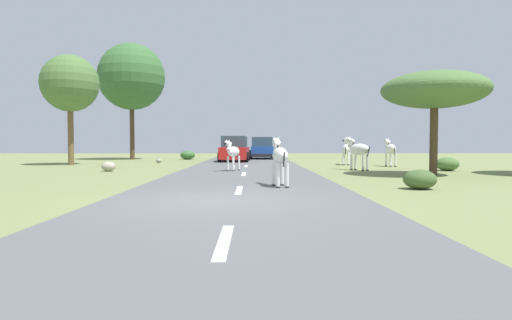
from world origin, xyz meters
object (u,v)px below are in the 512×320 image
(tree_4, at_px, (132,77))
(zebra_0, at_px, (233,152))
(car_0, at_px, (262,149))
(bush_0, at_px, (420,179))
(zebra_3, at_px, (280,156))
(rock_0, at_px, (159,161))
(car_1, at_px, (235,150))
(tree_2, at_px, (435,90))
(zebra_1, at_px, (346,149))
(bush_1, at_px, (447,164))
(tree_0, at_px, (70,84))
(rock_1, at_px, (108,166))
(bush_2, at_px, (188,155))
(zebra_2, at_px, (358,150))
(zebra_4, at_px, (390,149))

(tree_4, bearing_deg, zebra_0, -59.53)
(car_0, height_order, bush_0, car_0)
(car_0, bearing_deg, bush_0, 99.33)
(zebra_3, bearing_deg, rock_0, 105.67)
(car_1, height_order, tree_2, tree_2)
(zebra_0, bearing_deg, bush_0, 149.70)
(zebra_1, relative_size, rock_0, 4.53)
(bush_1, bearing_deg, car_1, 138.01)
(tree_0, xyz_separation_m, bush_0, (15.62, -13.54, -4.54))
(tree_0, height_order, rock_1, tree_0)
(bush_1, relative_size, bush_2, 0.92)
(zebra_0, bearing_deg, bush_2, -51.89)
(car_0, bearing_deg, car_1, 68.36)
(tree_4, bearing_deg, rock_0, -59.85)
(car_0, bearing_deg, tree_2, 109.76)
(bush_2, bearing_deg, zebra_2, -53.06)
(tree_2, height_order, bush_2, tree_2)
(zebra_2, xyz_separation_m, bush_0, (-0.29, -8.47, -0.71))
(zebra_4, relative_size, tree_4, 0.19)
(car_1, xyz_separation_m, tree_2, (8.56, -12.38, 2.58))
(zebra_1, bearing_deg, zebra_0, -120.15)
(tree_0, height_order, tree_2, tree_0)
(bush_1, bearing_deg, tree_4, 143.37)
(zebra_3, relative_size, bush_0, 1.67)
(zebra_0, relative_size, bush_1, 1.34)
(car_0, height_order, bush_2, car_0)
(zebra_1, bearing_deg, tree_4, 166.87)
(zebra_1, height_order, bush_2, zebra_1)
(zebra_3, bearing_deg, zebra_0, 95.54)
(zebra_4, height_order, bush_2, zebra_4)
(bush_0, xyz_separation_m, rock_0, (-11.00, 16.31, -0.14))
(zebra_2, height_order, rock_1, zebra_2)
(zebra_3, bearing_deg, tree_4, 107.45)
(zebra_0, height_order, zebra_3, zebra_3)
(bush_1, bearing_deg, bush_0, -118.83)
(tree_2, height_order, bush_0, tree_2)
(zebra_4, relative_size, bush_0, 1.84)
(car_1, height_order, rock_1, car_1)
(zebra_2, height_order, bush_1, zebra_2)
(tree_4, distance_m, bush_2, 7.57)
(zebra_0, bearing_deg, car_0, -74.17)
(bush_1, bearing_deg, rock_0, 152.00)
(zebra_3, relative_size, bush_1, 1.46)
(zebra_3, distance_m, zebra_4, 13.46)
(zebra_2, xyz_separation_m, bush_2, (-10.26, 13.64, -0.64))
(rock_0, bearing_deg, zebra_2, -34.75)
(zebra_0, xyz_separation_m, zebra_4, (8.62, 4.52, 0.06))
(tree_2, xyz_separation_m, bush_2, (-12.51, 16.98, -3.08))
(rock_1, bearing_deg, tree_4, 101.40)
(car_0, relative_size, car_1, 0.99)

